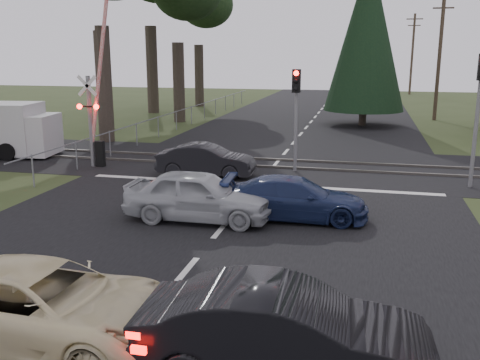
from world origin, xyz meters
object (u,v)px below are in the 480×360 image
(blue_sedan, at_px, (295,199))
(dark_hatchback, at_px, (284,334))
(traffic_signal_center, at_px, (296,103))
(crossing_signal, at_px, (95,118))
(dark_car_far, at_px, (206,160))
(cream_coupe, at_px, (44,305))
(utility_pole_far, at_px, (412,53))
(utility_pole_mid, at_px, (440,53))
(silver_car, at_px, (199,196))

(blue_sedan, bearing_deg, dark_hatchback, -177.22)
(traffic_signal_center, height_order, dark_hatchback, traffic_signal_center)
(crossing_signal, height_order, dark_car_far, crossing_signal)
(traffic_signal_center, bearing_deg, cream_coupe, -99.37)
(traffic_signal_center, relative_size, dark_hatchback, 0.94)
(crossing_signal, height_order, blue_sedan, crossing_signal)
(traffic_signal_center, height_order, blue_sedan, traffic_signal_center)
(traffic_signal_center, relative_size, utility_pole_far, 0.46)
(traffic_signal_center, height_order, utility_pole_mid, utility_pole_mid)
(dark_hatchback, height_order, silver_car, silver_car)
(traffic_signal_center, distance_m, blue_sedan, 6.69)
(utility_pole_mid, xyz_separation_m, silver_car, (-9.34, -26.34, -4.00))
(utility_pole_mid, xyz_separation_m, utility_pole_far, (0.00, 25.00, 0.00))
(utility_pole_mid, bearing_deg, silver_car, -109.52)
(silver_car, bearing_deg, dark_hatchback, -153.70)
(dark_hatchback, bearing_deg, blue_sedan, 3.82)
(utility_pole_mid, distance_m, dark_hatchback, 34.18)
(crossing_signal, xyz_separation_m, utility_pole_mid, (15.77, 20.21, 2.67))
(traffic_signal_center, bearing_deg, silver_car, -104.67)
(utility_pole_mid, bearing_deg, dark_car_far, -117.28)
(cream_coupe, height_order, dark_hatchback, dark_hatchback)
(crossing_signal, bearing_deg, silver_car, -43.61)
(utility_pole_mid, bearing_deg, crossing_signal, -127.97)
(dark_car_far, bearing_deg, utility_pole_mid, -28.90)
(blue_sedan, bearing_deg, traffic_signal_center, 4.09)
(utility_pole_far, bearing_deg, crossing_signal, -109.23)
(crossing_signal, bearing_deg, utility_pole_mid, 52.03)
(cream_coupe, xyz_separation_m, blue_sedan, (3.15, 7.73, -0.05))
(utility_pole_mid, relative_size, blue_sedan, 2.14)
(utility_pole_mid, distance_m, blue_sedan, 26.75)
(crossing_signal, xyz_separation_m, blue_sedan, (9.12, -5.37, -1.45))
(silver_car, bearing_deg, crossing_signal, 46.10)
(blue_sedan, bearing_deg, silver_car, 102.28)
(silver_car, distance_m, blue_sedan, 2.79)
(crossing_signal, xyz_separation_m, silver_car, (6.44, -6.13, -1.33))
(cream_coupe, bearing_deg, crossing_signal, 25.51)
(crossing_signal, xyz_separation_m, dark_hatchback, (9.99, -13.23, -1.33))
(utility_pole_mid, distance_m, silver_car, 28.24)
(utility_pole_mid, bearing_deg, blue_sedan, -104.59)
(traffic_signal_center, distance_m, dark_car_far, 4.23)
(utility_pole_mid, height_order, silver_car, utility_pole_mid)
(utility_pole_mid, height_order, blue_sedan, utility_pole_mid)
(traffic_signal_center, height_order, cream_coupe, traffic_signal_center)
(traffic_signal_center, xyz_separation_m, utility_pole_far, (7.50, 44.32, 1.92))
(traffic_signal_center, bearing_deg, utility_pole_far, 80.40)
(blue_sedan, bearing_deg, utility_pole_far, -11.07)
(utility_pole_far, relative_size, dark_hatchback, 2.05)
(utility_pole_mid, relative_size, dark_hatchback, 2.05)
(cream_coupe, relative_size, blue_sedan, 1.14)
(utility_pole_mid, bearing_deg, dark_hatchback, -99.81)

